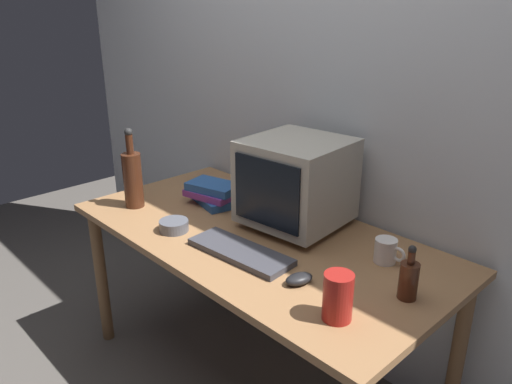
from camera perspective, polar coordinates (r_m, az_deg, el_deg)
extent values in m
plane|color=#56514C|center=(2.45, 0.00, -20.50)|extent=(6.00, 6.00, 0.00)
cube|color=silver|center=(2.21, 8.91, 11.02)|extent=(4.00, 0.08, 2.50)
cube|color=#9E7047|center=(2.04, 0.00, -5.11)|extent=(1.61, 0.81, 0.03)
cylinder|color=brown|center=(2.60, -17.28, -9.26)|extent=(0.06, 0.06, 0.71)
cylinder|color=brown|center=(2.91, -5.22, -4.85)|extent=(0.06, 0.06, 0.71)
cylinder|color=brown|center=(2.13, 21.99, -17.36)|extent=(0.06, 0.06, 0.71)
cube|color=#B2AD9E|center=(2.11, 4.52, -3.40)|extent=(0.30, 0.27, 0.03)
cube|color=#B2AD9E|center=(2.04, 4.66, 1.34)|extent=(0.41, 0.41, 0.34)
cube|color=black|center=(1.89, 1.17, -0.17)|extent=(0.31, 0.04, 0.27)
cube|color=#3F3F47|center=(1.87, -1.81, -6.85)|extent=(0.43, 0.18, 0.02)
ellipsoid|color=black|center=(1.69, 4.94, -9.87)|extent=(0.08, 0.11, 0.04)
cylinder|color=#472314|center=(2.32, -13.90, 1.30)|extent=(0.09, 0.09, 0.25)
cylinder|color=#472314|center=(2.27, -14.27, 5.31)|extent=(0.03, 0.03, 0.09)
sphere|color=#262626|center=(2.26, -14.39, 6.64)|extent=(0.04, 0.04, 0.04)
cylinder|color=#472314|center=(1.66, 17.03, -9.70)|extent=(0.06, 0.06, 0.12)
cylinder|color=#472314|center=(1.63, 17.34, -7.19)|extent=(0.02, 0.02, 0.04)
sphere|color=#262626|center=(1.61, 17.46, -6.27)|extent=(0.03, 0.03, 0.03)
cube|color=#28569E|center=(2.32, -4.83, -0.92)|extent=(0.25, 0.18, 0.04)
cube|color=#843893|center=(2.31, -5.16, -0.18)|extent=(0.25, 0.18, 0.03)
cube|color=#28569E|center=(2.30, -4.89, 0.61)|extent=(0.26, 0.19, 0.04)
cylinder|color=white|center=(1.86, 14.58, -6.50)|extent=(0.08, 0.08, 0.09)
torus|color=white|center=(1.84, 15.96, -6.89)|extent=(0.06, 0.01, 0.06)
cylinder|color=#595B66|center=(2.08, -9.36, -3.82)|extent=(0.12, 0.12, 0.04)
cylinder|color=#A51E19|center=(1.51, 9.34, -11.74)|extent=(0.09, 0.09, 0.15)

